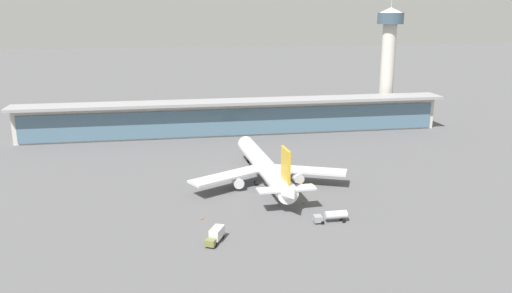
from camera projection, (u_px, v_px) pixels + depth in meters
The scene contains 10 objects.
ground_plane at pixel (265, 184), 161.44m from camera, with size 1200.00×1200.00×0.00m, color #515154.
airliner_on_stand at pixel (265, 166), 160.75m from camera, with size 49.52×64.46×17.16m.
service_truck_near_nose_yellow at pixel (307, 187), 156.15m from camera, with size 6.94×2.71×2.70m.
service_truck_under_wing_olive at pixel (216, 235), 120.93m from camera, with size 5.35×7.55×3.10m.
service_truck_mid_apron_grey at pixel (332, 216), 132.05m from camera, with size 8.60×2.49×2.95m.
terminal_building at pixel (236, 117), 222.75m from camera, with size 183.60×12.80×15.20m.
control_tower at pixel (388, 55), 241.23m from camera, with size 12.00×12.00×58.43m.
safety_cone_alpha at pixel (304, 202), 145.21m from camera, with size 0.62×0.62×0.70m.
safety_cone_bravo at pixel (202, 218), 134.27m from camera, with size 0.62×0.62×0.70m.
safety_cone_charlie at pixel (278, 204), 143.77m from camera, with size 0.62×0.62×0.70m.
Camera 1 is at (-29.10, -150.23, 52.82)m, focal length 36.34 mm.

